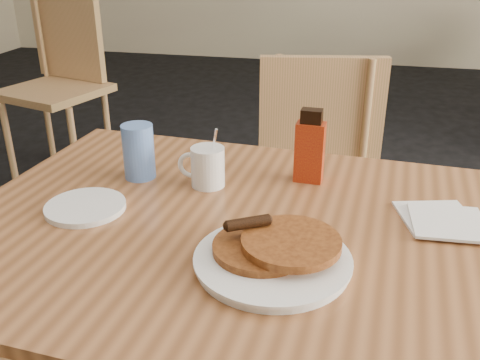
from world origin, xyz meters
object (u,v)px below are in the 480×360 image
chair_main_far (315,175)px  chair_wall_extra (61,65)px  pancake_plate (273,255)px  syrup_bottle (310,148)px  main_table (272,246)px  blue_tumbler (139,152)px  coffee_mug (207,166)px

chair_main_far → chair_wall_extra: size_ratio=0.88×
pancake_plate → syrup_bottle: bearing=86.9°
main_table → pancake_plate: bearing=-79.6°
main_table → blue_tumbler: size_ratio=10.69×
chair_main_far → chair_wall_extra: chair_wall_extra is taller
syrup_bottle → chair_main_far: bearing=95.4°
syrup_bottle → coffee_mug: bearing=-157.6°
chair_main_far → blue_tumbler: chair_main_far is taller
coffee_mug → chair_main_far: bearing=55.2°
chair_wall_extra → syrup_bottle: chair_wall_extra is taller
coffee_mug → syrup_bottle: syrup_bottle is taller
syrup_bottle → blue_tumbler: size_ratio=1.34×
pancake_plate → blue_tumbler: size_ratio=2.13×
chair_main_far → blue_tumbler: (-0.37, -0.56, 0.27)m
chair_wall_extra → blue_tumbler: chair_wall_extra is taller
syrup_bottle → blue_tumbler: syrup_bottle is taller
main_table → coffee_mug: coffee_mug is taller
chair_wall_extra → coffee_mug: (1.28, -1.55, 0.17)m
pancake_plate → chair_main_far: bearing=90.0°
chair_wall_extra → coffee_mug: 2.02m
chair_wall_extra → pancake_plate: bearing=-34.8°
main_table → syrup_bottle: syrup_bottle is taller
main_table → chair_main_far: (0.02, 0.73, -0.16)m
main_table → coffee_mug: bearing=137.6°
pancake_plate → syrup_bottle: size_ratio=1.59×
coffee_mug → main_table: bearing=-57.4°
pancake_plate → blue_tumbler: 0.48m
chair_main_far → coffee_mug: 0.65m
blue_tumbler → chair_wall_extra: bearing=125.9°
syrup_bottle → chair_wall_extra: bearing=138.8°
coffee_mug → blue_tumbler: coffee_mug is taller
pancake_plate → coffee_mug: coffee_mug is taller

